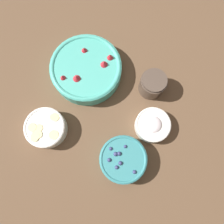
# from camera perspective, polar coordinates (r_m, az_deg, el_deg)

# --- Properties ---
(ground_plane) EXTENTS (4.00, 4.00, 0.00)m
(ground_plane) POSITION_cam_1_polar(r_m,az_deg,el_deg) (0.82, -3.49, 2.96)
(ground_plane) COLOR brown
(bowl_strawberries) EXTENTS (0.26, 0.26, 0.08)m
(bowl_strawberries) POSITION_cam_1_polar(r_m,az_deg,el_deg) (0.83, -6.74, 11.05)
(bowl_strawberries) COLOR #47AD9E
(bowl_strawberries) RESTS_ON ground_plane
(bowl_blueberries) EXTENTS (0.16, 0.16, 0.07)m
(bowl_blueberries) POSITION_cam_1_polar(r_m,az_deg,el_deg) (0.75, 2.87, -12.25)
(bowl_blueberries) COLOR teal
(bowl_blueberries) RESTS_ON ground_plane
(bowl_bananas) EXTENTS (0.14, 0.14, 0.06)m
(bowl_bananas) POSITION_cam_1_polar(r_m,az_deg,el_deg) (0.80, -16.92, -4.04)
(bowl_bananas) COLOR white
(bowl_bananas) RESTS_ON ground_plane
(bowl_cream) EXTENTS (0.12, 0.12, 0.05)m
(bowl_cream) POSITION_cam_1_polar(r_m,az_deg,el_deg) (0.79, 10.55, -3.38)
(bowl_cream) COLOR white
(bowl_cream) RESTS_ON ground_plane
(jar_chocolate) EXTENTS (0.10, 0.10, 0.09)m
(jar_chocolate) POSITION_cam_1_polar(r_m,az_deg,el_deg) (0.81, 10.50, 7.08)
(jar_chocolate) COLOR #4C3D33
(jar_chocolate) RESTS_ON ground_plane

